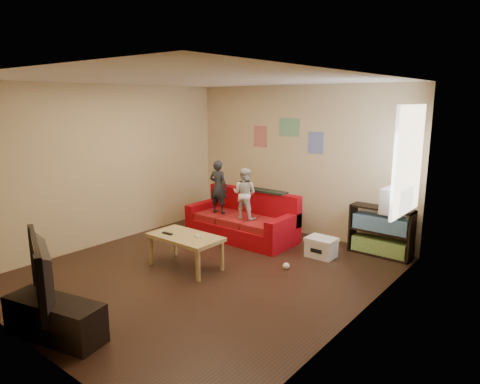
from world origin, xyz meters
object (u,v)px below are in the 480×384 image
Objects in this scene: child_b at (244,194)px; coffee_table at (185,240)px; child_a at (218,187)px; television at (50,269)px; bookshelf at (381,234)px; tv_stand at (55,319)px; file_box at (321,247)px; sofa at (244,222)px.

child_b is 0.82× the size of coffee_table.
child_a is at bearing -12.31° from child_b.
television is at bearing -81.39° from coffee_table.
child_b is at bearing 92.36° from coffee_table.
child_a is at bearing 114.01° from coffee_table.
child_a is 0.60m from child_b.
bookshelf is 4.84m from television.
tv_stand is at bearing 83.80° from child_b.
file_box is 0.38× the size of television.
television reaches higher than file_box.
coffee_table is at bearing 85.25° from tv_stand.
sofa reaches higher than file_box.
child_a is 2.89m from bookshelf.
coffee_table is 0.93× the size of television.
child_b is 3.76m from tv_stand.
television is at bearing 95.77° from child_a.
child_b is at bearing 118.69° from television.
television is at bearing -81.99° from sofa.
child_a is (-0.45, -0.17, 0.61)m from sofa.
bookshelf is 0.88× the size of tv_stand.
child_a is 2.14× the size of file_box.
sofa is 2.00× the size of bookshelf.
sofa is 3.89m from tv_stand.
coffee_table is 1.12× the size of bookshelf.
child_b reaches higher than coffee_table.
child_a is 1.69m from coffee_table.
sofa reaches higher than tv_stand.
child_a reaches higher than bookshelf.
tv_stand is at bearing -104.92° from file_box.
tv_stand is at bearing -110.84° from bookshelf.
sofa is at bearing 120.60° from television.
child_a is 0.82× the size of television.
child_b is 1.55m from coffee_table.
bookshelf is (2.71, 0.83, -0.55)m from child_a.
file_box is (2.02, 0.16, -0.74)m from child_a.
file_box is at bearing -0.13° from sofa.
bookshelf reaches higher than file_box.
tv_stand is (0.54, -3.85, -0.08)m from sofa.
television is (0.99, -3.69, -0.14)m from child_a.
tv_stand is at bearing 0.00° from television.
sofa reaches higher than bookshelf.
child_a is 2.16m from file_box.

